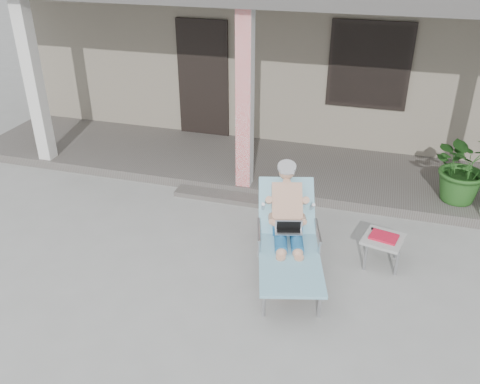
% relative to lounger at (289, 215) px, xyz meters
% --- Properties ---
extents(ground, '(60.00, 60.00, 0.00)m').
position_rel_lounger_xyz_m(ground, '(-1.02, -0.43, -0.73)').
color(ground, '#9E9E99').
rests_on(ground, ground).
extents(house, '(10.40, 5.40, 3.30)m').
position_rel_lounger_xyz_m(house, '(-1.02, 6.07, 0.93)').
color(house, gray).
rests_on(house, ground).
extents(porch_deck, '(10.00, 2.00, 0.15)m').
position_rel_lounger_xyz_m(porch_deck, '(-1.02, 2.57, -0.66)').
color(porch_deck, '#605B56').
rests_on(porch_deck, ground).
extents(porch_step, '(2.00, 0.30, 0.07)m').
position_rel_lounger_xyz_m(porch_step, '(-1.02, 1.42, -0.69)').
color(porch_step, '#605B56').
rests_on(porch_step, ground).
extents(lounger, '(1.11, 1.89, 1.19)m').
position_rel_lounger_xyz_m(lounger, '(0.00, 0.00, 0.00)').
color(lounger, '#B7B7BC').
rests_on(lounger, ground).
extents(side_table, '(0.55, 0.55, 0.41)m').
position_rel_lounger_xyz_m(side_table, '(1.10, 0.38, -0.39)').
color(side_table, '#AAAAA5').
rests_on(side_table, ground).
extents(potted_palm, '(1.19, 1.11, 1.07)m').
position_rel_lounger_xyz_m(potted_palm, '(2.12, 2.10, -0.05)').
color(potted_palm, '#26591E').
rests_on(potted_palm, porch_deck).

